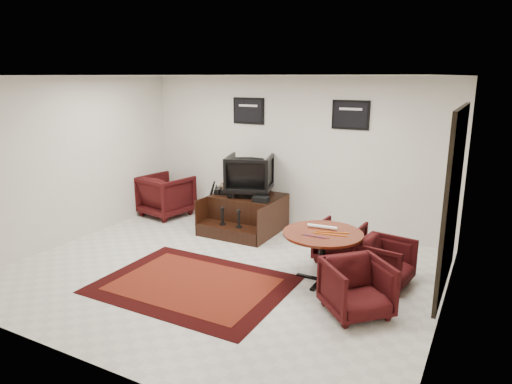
# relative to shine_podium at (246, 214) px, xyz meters

# --- Properties ---
(ground) EXTENTS (6.00, 6.00, 0.00)m
(ground) POSITION_rel_shine_podium_xyz_m (0.61, -1.84, -0.30)
(ground) COLOR silver
(ground) RESTS_ON ground
(room_shell) EXTENTS (6.02, 5.02, 2.81)m
(room_shell) POSITION_rel_shine_podium_xyz_m (1.01, -1.72, 1.49)
(room_shell) COLOR beige
(room_shell) RESTS_ON ground
(area_rug) EXTENTS (2.55, 1.91, 0.01)m
(area_rug) POSITION_rel_shine_podium_xyz_m (0.50, -2.40, -0.29)
(area_rug) COLOR black
(area_rug) RESTS_ON ground
(shine_podium) EXTENTS (1.26, 1.30, 0.65)m
(shine_podium) POSITION_rel_shine_podium_xyz_m (0.00, 0.00, 0.00)
(shine_podium) COLOR black
(shine_podium) RESTS_ON ground
(shine_chair) EXTENTS (1.00, 0.97, 0.83)m
(shine_chair) POSITION_rel_shine_podium_xyz_m (0.00, 0.14, 0.77)
(shine_chair) COLOR black
(shine_chair) RESTS_ON shine_podium
(shoes_pair) EXTENTS (0.28, 0.32, 0.10)m
(shoes_pair) POSITION_rel_shine_podium_xyz_m (-0.50, -0.04, 0.40)
(shoes_pair) COLOR black
(shoes_pair) RESTS_ON shine_podium
(polish_kit) EXTENTS (0.28, 0.21, 0.09)m
(polish_kit) POSITION_rel_shine_podium_xyz_m (0.43, -0.23, 0.40)
(polish_kit) COLOR black
(polish_kit) RESTS_ON shine_podium
(umbrella_black) EXTENTS (0.35, 0.13, 0.93)m
(umbrella_black) POSITION_rel_shine_podium_xyz_m (-0.74, -0.13, 0.16)
(umbrella_black) COLOR black
(umbrella_black) RESTS_ON ground
(umbrella_hooked) EXTENTS (0.30, 0.11, 0.82)m
(umbrella_hooked) POSITION_rel_shine_podium_xyz_m (-0.77, 0.00, 0.11)
(umbrella_hooked) COLOR black
(umbrella_hooked) RESTS_ON ground
(armchair_side) EXTENTS (1.04, 0.99, 0.93)m
(armchair_side) POSITION_rel_shine_podium_xyz_m (-1.90, 0.03, 0.16)
(armchair_side) COLOR black
(armchair_side) RESTS_ON ground
(meeting_table) EXTENTS (1.10, 1.10, 0.72)m
(meeting_table) POSITION_rel_shine_podium_xyz_m (2.01, -1.44, 0.33)
(meeting_table) COLOR #48130A
(meeting_table) RESTS_ON ground
(table_chair_back) EXTENTS (0.70, 0.67, 0.68)m
(table_chair_back) POSITION_rel_shine_podium_xyz_m (2.00, -0.61, 0.04)
(table_chair_back) COLOR black
(table_chair_back) RESTS_ON ground
(table_chair_window) EXTENTS (0.72, 0.76, 0.69)m
(table_chair_window) POSITION_rel_shine_podium_xyz_m (2.81, -1.11, 0.05)
(table_chair_window) COLOR black
(table_chair_window) RESTS_ON ground
(table_chair_corner) EXTENTS (0.98, 0.98, 0.74)m
(table_chair_corner) POSITION_rel_shine_podium_xyz_m (2.70, -2.11, 0.07)
(table_chair_corner) COLOR black
(table_chair_corner) RESTS_ON ground
(paper_roll) EXTENTS (0.42, 0.09, 0.05)m
(paper_roll) POSITION_rel_shine_podium_xyz_m (1.95, -1.29, 0.44)
(paper_roll) COLOR white
(paper_roll) RESTS_ON meeting_table
(table_clutter) EXTENTS (0.57, 0.37, 0.01)m
(table_clutter) POSITION_rel_shine_podium_xyz_m (2.10, -1.50, 0.42)
(table_clutter) COLOR orange
(table_clutter) RESTS_ON meeting_table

